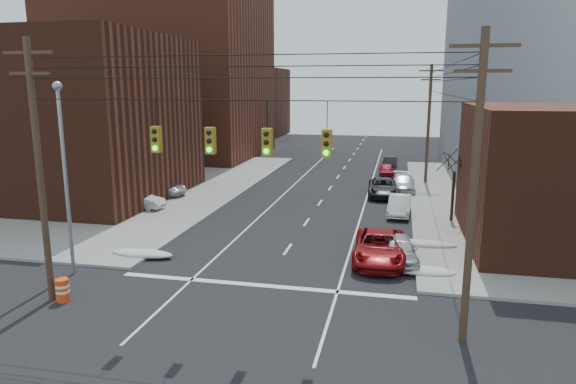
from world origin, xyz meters
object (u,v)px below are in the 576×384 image
at_px(lot_car_a, 140,200).
at_px(lot_car_b, 159,187).
at_px(parked_car_c, 383,188).
at_px(parked_car_f, 390,163).
at_px(construction_barrel, 63,290).
at_px(red_pickup, 379,247).
at_px(parked_car_e, 387,170).
at_px(parked_car_a, 399,250).
at_px(parked_car_b, 399,205).
at_px(parked_car_d, 403,183).
at_px(lot_car_c, 77,191).
at_px(lot_car_d, 161,170).

bearing_deg(lot_car_a, lot_car_b, 15.88).
bearing_deg(parked_car_c, parked_car_f, 86.87).
bearing_deg(lot_car_a, construction_barrel, -156.95).
height_order(red_pickup, parked_car_f, red_pickup).
height_order(parked_car_e, parked_car_f, parked_car_e).
bearing_deg(parked_car_a, parked_car_e, 85.08).
relative_size(parked_car_b, parked_car_f, 1.16).
bearing_deg(parked_car_f, parked_car_a, -82.48).
xyz_separation_m(parked_car_d, lot_car_b, (-19.85, -6.41, 0.06)).
relative_size(red_pickup, lot_car_c, 1.22).
bearing_deg(parked_car_b, lot_car_c, -175.26).
xyz_separation_m(red_pickup, parked_car_c, (-0.36, 16.47, -0.05)).
relative_size(parked_car_d, lot_car_d, 1.12).
bearing_deg(red_pickup, parked_car_a, -3.37).
height_order(lot_car_c, lot_car_d, lot_car_d).
relative_size(parked_car_d, construction_barrel, 5.15).
bearing_deg(construction_barrel, parked_car_d, 61.79).
relative_size(parked_car_d, lot_car_b, 1.09).
xyz_separation_m(parked_car_b, lot_car_a, (-18.83, -2.62, 0.06)).
bearing_deg(parked_car_d, lot_car_d, 176.64).
distance_m(lot_car_b, lot_car_c, 6.34).
relative_size(parked_car_e, parked_car_f, 1.01).
relative_size(parked_car_a, lot_car_c, 0.91).
bearing_deg(parked_car_b, parked_car_a, -86.87).
bearing_deg(parked_car_c, lot_car_b, -169.57).
bearing_deg(parked_car_c, construction_barrel, -119.93).
relative_size(parked_car_c, lot_car_b, 1.14).
xyz_separation_m(parked_car_d, lot_car_c, (-25.57, -9.16, 0.08)).
distance_m(red_pickup, parked_car_b, 10.36).
relative_size(parked_car_c, parked_car_d, 1.05).
distance_m(lot_car_c, construction_barrel, 20.87).
xyz_separation_m(parked_car_a, lot_car_b, (-19.62, 12.33, 0.08)).
relative_size(parked_car_b, lot_car_c, 0.92).
height_order(parked_car_f, lot_car_b, lot_car_b).
xyz_separation_m(parked_car_d, lot_car_a, (-19.08, -11.01, 0.02)).
bearing_deg(parked_car_f, red_pickup, -84.31).
bearing_deg(lot_car_d, lot_car_c, -168.24).
relative_size(parked_car_e, lot_car_c, 0.80).
bearing_deg(lot_car_d, parked_car_d, -69.27).
bearing_deg(lot_car_d, parked_car_b, -88.86).
height_order(parked_car_c, lot_car_d, lot_car_d).
distance_m(parked_car_c, parked_car_e, 9.88).
xyz_separation_m(parked_car_e, lot_car_a, (-17.48, -18.65, 0.13)).
relative_size(parked_car_c, construction_barrel, 5.38).
relative_size(parked_car_c, parked_car_e, 1.44).
height_order(parked_car_e, lot_car_c, lot_car_c).
distance_m(parked_car_a, lot_car_b, 23.18).
distance_m(parked_car_e, lot_car_a, 25.56).
distance_m(parked_car_d, lot_car_c, 27.16).
height_order(parked_car_a, parked_car_f, parked_car_a).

